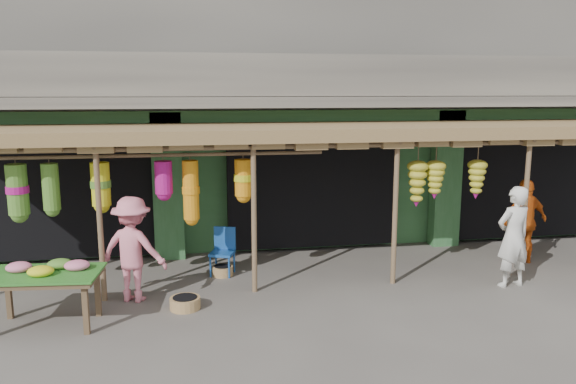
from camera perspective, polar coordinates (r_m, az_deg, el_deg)
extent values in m
plane|color=#514C47|center=(10.31, 4.90, -9.14)|extent=(80.00, 80.00, 0.00)
cube|color=gray|center=(14.69, 0.11, 16.49)|extent=(16.00, 6.00, 4.00)
cube|color=#2D6033|center=(14.88, 0.01, 2.91)|extent=(16.00, 5.70, 3.00)
cube|color=gray|center=(11.32, 3.04, 9.16)|extent=(16.00, 0.90, 0.22)
cube|color=gray|center=(10.93, 3.53, 11.73)|extent=(16.00, 0.10, 0.80)
cube|color=#2D6033|center=(11.73, 2.59, 7.50)|extent=(16.00, 0.35, 0.35)
cube|color=yellow|center=(11.66, -22.26, 6.23)|extent=(1.70, 0.06, 0.55)
cube|color=#B21414|center=(11.62, -22.30, 6.22)|extent=(1.30, 0.02, 0.30)
cube|color=black|center=(12.82, -20.86, 0.32)|extent=(3.60, 2.00, 2.50)
cube|color=black|center=(12.81, 1.63, 1.00)|extent=(3.60, 2.00, 2.50)
cube|color=black|center=(14.63, 21.22, 1.48)|extent=(3.60, 2.00, 2.50)
cube|color=#2D6033|center=(11.62, -12.08, 0.55)|extent=(0.60, 0.35, 3.00)
cube|color=#2D6033|center=(12.84, 15.74, 1.31)|extent=(0.60, 0.35, 3.00)
cylinder|color=brown|center=(9.56, -18.56, -3.10)|extent=(0.09, 0.09, 2.60)
cylinder|color=brown|center=(9.49, -3.47, -2.66)|extent=(0.09, 0.09, 2.60)
cylinder|color=brown|center=(10.07, 10.83, -2.08)|extent=(0.09, 0.09, 2.60)
cylinder|color=brown|center=(11.18, 22.93, -1.48)|extent=(0.09, 0.09, 2.60)
cylinder|color=brown|center=(9.51, 3.98, 4.69)|extent=(12.90, 0.08, 0.08)
cylinder|color=brown|center=(9.67, -12.69, 3.66)|extent=(5.50, 0.06, 0.06)
cube|color=brown|center=(10.62, 3.90, 6.26)|extent=(14.00, 2.70, 0.22)
cube|color=brown|center=(8.62, -19.85, -11.27)|extent=(0.08, 0.08, 0.70)
cube|color=brown|center=(9.62, -26.50, -9.47)|extent=(0.08, 0.08, 0.70)
cube|color=brown|center=(9.21, -18.76, -9.79)|extent=(0.08, 0.08, 0.70)
cube|color=brown|center=(8.98, -23.55, -7.97)|extent=(1.61, 1.02, 0.07)
cube|color=#26661E|center=(8.96, -23.57, -7.64)|extent=(1.67, 1.08, 0.03)
ellipsoid|color=pink|center=(9.17, -25.67, -6.90)|extent=(0.37, 0.31, 0.15)
ellipsoid|color=yellow|center=(8.84, -23.84, -7.38)|extent=(0.37, 0.31, 0.15)
ellipsoid|color=pink|center=(8.92, -20.65, -6.99)|extent=(0.37, 0.31, 0.15)
ellipsoid|color=#579030|center=(9.08, -22.17, -6.79)|extent=(0.37, 0.31, 0.15)
cylinder|color=#174996|center=(10.59, -7.89, -7.54)|extent=(0.04, 0.04, 0.40)
cylinder|color=#174996|center=(10.49, -6.01, -7.67)|extent=(0.04, 0.04, 0.40)
cylinder|color=#174996|center=(10.91, -7.32, -6.97)|extent=(0.04, 0.04, 0.40)
cylinder|color=#174996|center=(10.82, -5.49, -7.10)|extent=(0.04, 0.04, 0.40)
cube|color=#174996|center=(10.64, -6.70, -6.19)|extent=(0.53, 0.53, 0.05)
cube|color=#174996|center=(10.75, -6.43, -4.68)|extent=(0.41, 0.18, 0.45)
cylinder|color=#A27648|center=(9.24, -10.41, -11.04)|extent=(0.55, 0.55, 0.19)
cylinder|color=#916343|center=(10.69, -6.65, -7.96)|extent=(0.51, 0.51, 0.18)
imported|color=silver|center=(10.60, 21.92, -4.25)|extent=(0.72, 0.54, 1.80)
imported|color=#C75312|center=(12.13, 22.96, -2.75)|extent=(1.06, 0.58, 1.71)
imported|color=pink|center=(9.54, -15.49, -5.62)|extent=(1.28, 1.01, 1.74)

